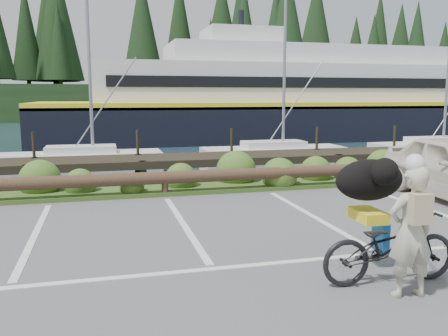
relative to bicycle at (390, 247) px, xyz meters
The scene contains 7 objects.
ground 2.56m from the bicycle, 145.59° to the left, with size 72.00×72.00×0.00m, color #505052.
harbor_backdrop 79.86m from the bicycle, 91.20° to the left, with size 170.00×160.00×30.00m.
vegetation_strip 7.05m from the bicycle, 107.17° to the left, with size 34.00×1.60×0.10m, color #3D5B21.
log_rail 6.39m from the bicycle, 109.03° to the left, with size 32.00×0.30×0.60m, color #443021, non-canonical shape.
bicycle is the anchor object (origin of this frame).
cyclist 0.53m from the bicycle, 92.54° to the right, with size 0.58×0.38×1.58m, color #BAB89E.
dog 0.96m from the bicycle, 87.46° to the left, with size 0.99×0.48×0.57m, color black.
Camera 1 is at (-1.42, -6.51, 2.37)m, focal length 38.00 mm.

